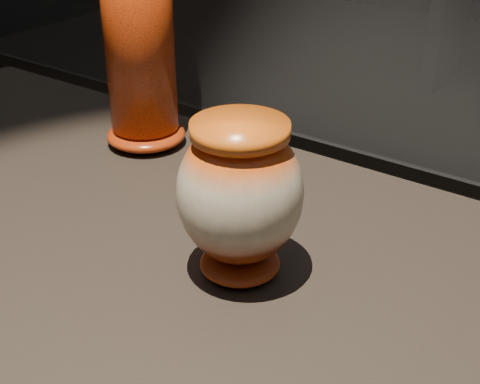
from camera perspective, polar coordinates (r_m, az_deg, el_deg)
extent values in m
cube|color=black|center=(0.76, 4.62, -13.14)|extent=(2.00, 0.80, 0.05)
ellipsoid|color=maroon|center=(0.82, 0.00, -6.04)|extent=(0.13, 0.13, 0.03)
ellipsoid|color=beige|center=(0.76, 0.00, -0.07)|extent=(0.19, 0.19, 0.17)
cylinder|color=#F85B17|center=(0.73, 0.00, 5.37)|extent=(0.14, 0.14, 0.02)
ellipsoid|color=#DB3F0E|center=(1.15, -8.00, 4.88)|extent=(0.15, 0.15, 0.04)
cylinder|color=#DB3F0E|center=(1.09, -8.75, 14.72)|extent=(0.13, 0.13, 0.38)
cube|color=black|center=(4.22, 17.56, 14.48)|extent=(0.08, 0.50, 0.85)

